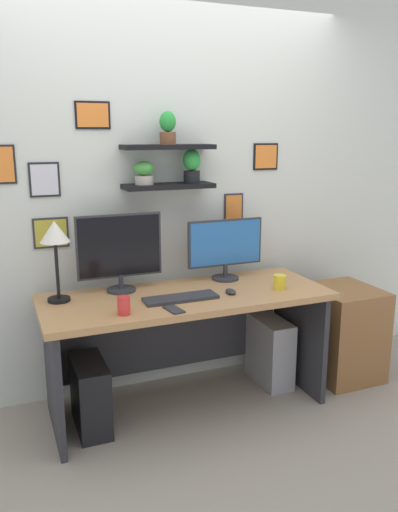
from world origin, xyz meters
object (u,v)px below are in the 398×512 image
(desk, at_px, (184,323))
(keyboard, at_px, (181,298))
(computer_mouse, at_px, (231,291))
(coffee_mug, at_px, (280,282))
(computer_tower_left, at_px, (90,395))
(pen_cup, at_px, (124,306))
(cell_phone, at_px, (174,310))
(desk_lamp, at_px, (55,239))
(drawer_cabinet, at_px, (342,332))
(monitor_right, at_px, (225,247))
(monitor_left, at_px, (120,250))
(computer_tower_right, at_px, (269,351))

(desk, height_order, keyboard, keyboard)
(desk, relative_size, computer_mouse, 19.44)
(coffee_mug, height_order, computer_tower_left, coffee_mug)
(desk, relative_size, pen_cup, 17.50)
(computer_tower_left, bearing_deg, cell_phone, -27.84)
(computer_mouse, height_order, cell_phone, computer_mouse)
(coffee_mug, distance_m, computer_tower_left, 1.33)
(desk_lamp, xyz_separation_m, cell_phone, (0.57, -0.40, -0.37))
(drawer_cabinet, bearing_deg, monitor_right, 165.52)
(keyboard, distance_m, computer_mouse, 0.32)
(coffee_mug, xyz_separation_m, pen_cup, (-1.02, -0.09, 0.01))
(monitor_right, xyz_separation_m, cell_phone, (-0.53, -0.47, -0.22))
(computer_mouse, distance_m, desk_lamp, 1.08)
(desk, height_order, computer_mouse, computer_mouse)
(cell_phone, distance_m, coffee_mug, 0.76)
(keyboard, distance_m, pen_cup, 0.39)
(desk_lamp, xyz_separation_m, computer_tower_left, (0.12, -0.17, -0.91))
(computer_mouse, relative_size, coffee_mug, 1.00)
(computer_mouse, bearing_deg, cell_phone, -159.68)
(monitor_right, height_order, drawer_cabinet, monitor_right)
(desk, distance_m, monitor_left, 0.61)
(monitor_right, xyz_separation_m, pen_cup, (-0.80, -0.42, -0.17))
(drawer_cabinet, xyz_separation_m, computer_tower_left, (-1.80, -0.02, -0.12))
(monitor_left, relative_size, monitor_right, 1.00)
(drawer_cabinet, bearing_deg, keyboard, -175.87)
(cell_phone, bearing_deg, computer_mouse, 10.18)
(monitor_left, relative_size, coffee_mug, 5.83)
(desk, xyz_separation_m, computer_tower_right, (0.65, 0.04, -0.31))
(desk, relative_size, cell_phone, 12.50)
(monitor_left, height_order, drawer_cabinet, monitor_left)
(drawer_cabinet, height_order, computer_tower_left, drawer_cabinet)
(cell_phone, bearing_deg, monitor_right, 31.52)
(desk_lamp, height_order, coffee_mug, desk_lamp)
(monitor_right, relative_size, desk_lamp, 1.10)
(monitor_right, distance_m, drawer_cabinet, 1.07)
(monitor_right, height_order, computer_mouse, monitor_right)
(desk_lamp, relative_size, cell_phone, 3.38)
(monitor_left, height_order, keyboard, monitor_left)
(computer_mouse, height_order, computer_tower_right, computer_mouse)
(desk_lamp, bearing_deg, drawer_cabinet, -4.48)
(coffee_mug, bearing_deg, desk, 163.14)
(keyboard, xyz_separation_m, cell_phone, (-0.10, -0.16, -0.01))
(computer_mouse, distance_m, cell_phone, 0.45)
(monitor_right, relative_size, computer_mouse, 5.80)
(coffee_mug, relative_size, computer_tower_right, 0.20)
(desk, relative_size, keyboard, 3.98)
(monitor_right, height_order, keyboard, monitor_right)
(desk_lamp, distance_m, computer_tower_right, 1.65)
(monitor_left, bearing_deg, desk, -24.39)
(computer_mouse, bearing_deg, keyboard, 178.74)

